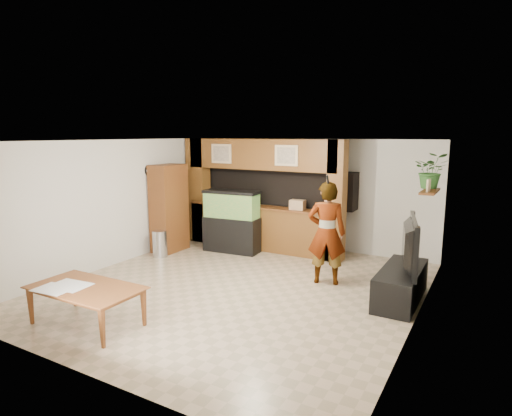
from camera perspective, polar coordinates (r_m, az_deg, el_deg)
The scene contains 21 objects.
floor at distance 7.80m, azimuth -2.40°, elevation -10.52°, with size 6.50×6.50×0.00m, color tan.
ceiling at distance 7.31m, azimuth -2.54°, elevation 8.94°, with size 6.50×6.50×0.00m, color white.
wall_back at distance 10.31m, azimuth 7.14°, elevation 1.90°, with size 6.00×6.00×0.00m, color beige.
wall_left at distance 9.37m, azimuth -18.23°, elevation 0.67°, with size 6.50×6.50×0.00m, color beige.
wall_right at distance 6.42m, azimuth 20.94°, elevation -3.56°, with size 6.50×6.50×0.00m, color beige.
partition at distance 10.17m, azimuth 0.86°, elevation 1.94°, with size 4.20×0.99×2.60m.
wall_clock at distance 9.97m, azimuth -14.03°, elevation 4.88°, with size 0.05×0.25×0.25m.
wall_shelf at distance 8.28m, azimuth 22.17°, elevation 2.08°, with size 0.25×0.90×0.04m, color brown.
pantry_cabinet at distance 10.13m, azimuth -11.52°, elevation -0.02°, with size 0.51×0.83×2.02m, color brown.
trash_can at distance 9.81m, azimuth -12.68°, elevation -4.66°, with size 0.32×0.32×0.59m, color #B2B2B7.
aquarium at distance 9.91m, azimuth -3.26°, elevation -1.87°, with size 1.30×0.49×1.44m.
tv_stand at distance 7.52m, azimuth 18.74°, elevation -9.65°, with size 0.60×1.64×0.55m, color black.
television at distance 7.32m, azimuth 19.04°, elevation -4.50°, with size 1.47×0.19×0.85m, color black.
photo_frame at distance 8.04m, azimuth 22.02°, elevation 2.80°, with size 0.03×0.16×0.22m, color tan.
potted_plant at distance 8.50m, azimuth 22.35°, elevation 4.63°, with size 0.59×0.51×0.66m, color #2A5A24.
person at distance 7.86m, azimuth 9.39°, elevation -3.30°, with size 0.69×0.45×1.89m, color #8F764E.
microphone at distance 7.53m, azimuth 9.54°, elevation 3.76°, with size 0.04×0.04×0.17m, color black.
dining_table at distance 6.71m, azimuth -21.83°, elevation -12.12°, with size 1.63×0.91×0.57m, color brown.
newspaper_a at distance 6.76m, azimuth -23.60°, elevation -9.44°, with size 0.56×0.41×0.01m, color silver.
newspaper_b at distance 6.71m, azimuth -25.34°, elevation -9.73°, with size 0.53×0.38×0.01m, color silver.
counter_box at distance 9.59m, azimuth 5.56°, elevation 0.42°, with size 0.33×0.22×0.22m, color #A17B57.
Camera 1 is at (3.88, -6.20, 2.72)m, focal length 30.00 mm.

